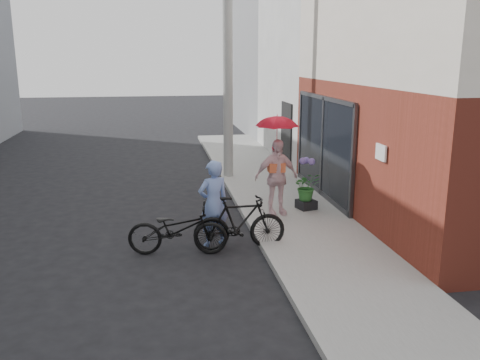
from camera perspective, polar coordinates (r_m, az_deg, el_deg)
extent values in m
plane|color=black|center=(9.36, -2.69, -8.73)|extent=(80.00, 80.00, 0.00)
cube|color=gray|center=(11.59, 6.48, -4.03)|extent=(2.20, 24.00, 0.12)
cube|color=#9E9E99|center=(11.33, 0.81, -4.36)|extent=(0.12, 24.00, 0.12)
cube|color=black|center=(12.98, 9.33, 3.70)|extent=(0.06, 3.80, 2.40)
cube|color=white|center=(9.89, 15.55, 3.00)|extent=(0.04, 0.40, 0.30)
cube|color=silver|center=(19.42, 15.86, 12.97)|extent=(8.00, 6.00, 7.00)
cube|color=gray|center=(25.93, 9.14, 13.35)|extent=(8.00, 8.00, 7.00)
cylinder|color=#9E9E99|center=(14.75, -1.38, 13.41)|extent=(0.28, 0.28, 7.00)
imported|color=#748ECF|center=(9.69, -3.01, -2.67)|extent=(0.71, 0.57, 1.69)
imported|color=black|center=(9.43, -7.02, -5.53)|extent=(1.90, 0.88, 0.96)
imported|color=black|center=(9.56, -0.03, -4.87)|extent=(1.77, 0.55, 1.05)
imported|color=silver|center=(11.26, 4.08, 0.32)|extent=(1.05, 0.57, 1.70)
imported|color=red|center=(11.04, 4.19, 6.62)|extent=(0.90, 0.90, 0.79)
cube|color=black|center=(11.93, 7.44, -2.72)|extent=(0.48, 0.48, 0.21)
imported|color=#2D702C|center=(11.82, 7.51, -0.71)|extent=(0.59, 0.51, 0.66)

